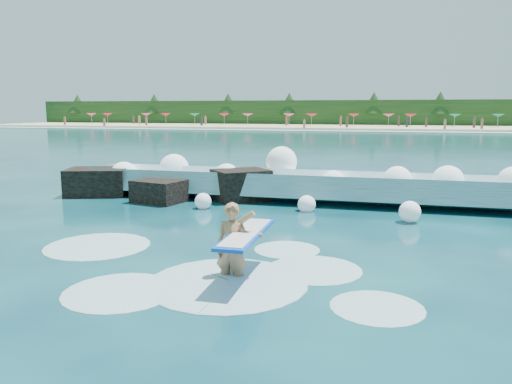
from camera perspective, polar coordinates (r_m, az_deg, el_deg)
ground at (r=11.73m, az=-9.77°, el=-7.03°), size 200.00×200.00×0.00m
beach at (r=88.35m, az=12.24°, el=7.23°), size 140.00×20.00×0.40m
wet_band at (r=77.38m, az=11.77°, el=6.84°), size 140.00×5.00×0.08m
treeline at (r=98.29m, az=12.61°, el=8.76°), size 140.00×4.00×5.00m
breaking_wave at (r=18.34m, az=5.11°, el=0.59°), size 16.09×2.59×1.39m
rock_cluster at (r=19.05m, az=-10.99°, el=0.57°), size 8.24×3.22×1.31m
surfer_with_board at (r=9.77m, az=-2.39°, el=-6.14°), size 0.94×2.96×1.83m
wave_spray at (r=18.32m, az=4.17°, el=1.82°), size 15.12×4.43×1.98m
surf_foam at (r=10.44m, az=-6.43°, el=-9.02°), size 8.80×5.38×0.16m
beach_umbrellas at (r=89.81m, az=12.39°, el=8.57°), size 111.65×5.65×0.50m
beachgoers at (r=86.18m, az=9.74°, el=7.86°), size 101.79×13.99×1.93m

